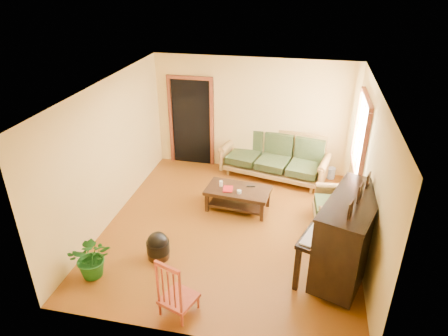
% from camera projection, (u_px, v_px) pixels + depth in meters
% --- Properties ---
extents(floor, '(5.00, 5.00, 0.00)m').
position_uv_depth(floor, '(231.00, 226.00, 7.39)').
color(floor, '#64330D').
rests_on(floor, ground).
extents(doorway, '(1.08, 0.16, 2.05)m').
position_uv_depth(doorway, '(191.00, 123.00, 9.36)').
color(doorway, black).
rests_on(doorway, floor).
extents(window, '(0.12, 1.36, 1.46)m').
position_uv_depth(window, '(361.00, 135.00, 7.43)').
color(window, white).
rests_on(window, right_wall).
extents(sofa, '(2.50, 1.47, 1.00)m').
position_uv_depth(sofa, '(274.00, 157.00, 8.90)').
color(sofa, olive).
rests_on(sofa, floor).
extents(coffee_table, '(1.29, 0.79, 0.45)m').
position_uv_depth(coffee_table, '(238.00, 199.00, 7.84)').
color(coffee_table, black).
rests_on(coffee_table, floor).
extents(armchair, '(0.92, 0.96, 0.89)m').
position_uv_depth(armchair, '(335.00, 202.00, 7.32)').
color(armchair, olive).
rests_on(armchair, floor).
extents(piano, '(1.38, 1.77, 1.38)m').
position_uv_depth(piano, '(348.00, 239.00, 5.93)').
color(piano, black).
rests_on(piano, floor).
extents(footstool, '(0.47, 0.47, 0.36)m').
position_uv_depth(footstool, '(158.00, 248.00, 6.54)').
color(footstool, black).
rests_on(footstool, floor).
extents(red_chair, '(0.58, 0.60, 0.94)m').
position_uv_depth(red_chair, '(178.00, 285.00, 5.37)').
color(red_chair, '#9B321C').
rests_on(red_chair, floor).
extents(leaning_frame, '(0.45, 0.22, 0.59)m').
position_uv_depth(leaning_frame, '(317.00, 165.00, 9.01)').
color(leaning_frame, gold).
rests_on(leaning_frame, floor).
extents(ceramic_crock, '(0.21, 0.21, 0.25)m').
position_uv_depth(ceramic_crock, '(331.00, 173.00, 9.03)').
color(ceramic_crock, '#3656A3').
rests_on(ceramic_crock, floor).
extents(potted_plant, '(0.78, 0.73, 0.70)m').
position_uv_depth(potted_plant, '(92.00, 257.00, 6.08)').
color(potted_plant, '#185519').
rests_on(potted_plant, floor).
extents(book, '(0.21, 0.27, 0.02)m').
position_uv_depth(book, '(223.00, 189.00, 7.72)').
color(book, '#A31518').
rests_on(book, coffee_table).
extents(candle, '(0.08, 0.08, 0.12)m').
position_uv_depth(candle, '(221.00, 184.00, 7.81)').
color(candle, silver).
rests_on(candle, coffee_table).
extents(glass_jar, '(0.11, 0.11, 0.06)m').
position_uv_depth(glass_jar, '(239.00, 192.00, 7.59)').
color(glass_jar, silver).
rests_on(glass_jar, coffee_table).
extents(remote, '(0.17, 0.07, 0.02)m').
position_uv_depth(remote, '(251.00, 186.00, 7.82)').
color(remote, black).
rests_on(remote, coffee_table).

